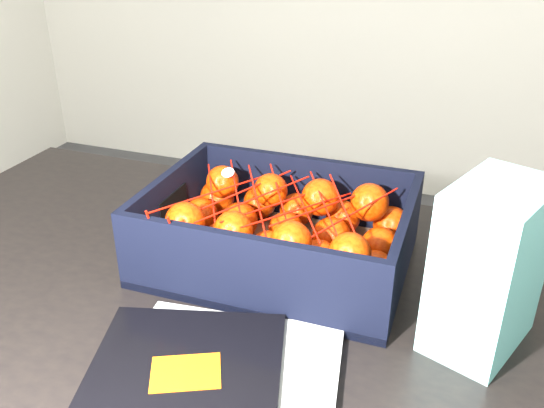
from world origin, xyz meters
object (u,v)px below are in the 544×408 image
(magazine_stack, at_px, (202,397))
(retail_carton, at_px, (488,268))
(table, at_px, (229,371))
(produce_crate, at_px, (279,240))

(magazine_stack, height_order, retail_carton, retail_carton)
(table, distance_m, retail_carton, 0.37)
(table, relative_size, magazine_stack, 3.58)
(produce_crate, xyz_separation_m, retail_carton, (0.28, -0.08, 0.07))
(table, relative_size, retail_carton, 5.93)
(produce_crate, bearing_deg, retail_carton, -16.24)
(magazine_stack, distance_m, retail_carton, 0.35)
(table, relative_size, produce_crate, 3.31)
(magazine_stack, relative_size, produce_crate, 0.93)
(magazine_stack, bearing_deg, retail_carton, 37.91)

